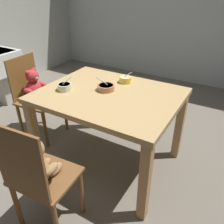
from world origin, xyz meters
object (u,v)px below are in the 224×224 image
Objects in this scene: teddy_chair_near_left at (35,91)px; sink_basin at (0,69)px; porridge_bowl_cream_near_left at (65,87)px; dining_table at (109,104)px; teddy_chair_near_front at (38,171)px; porridge_bowl_terracotta_center at (106,87)px; porridge_bowl_yellow_far_center at (125,79)px.

sink_basin is (-1.09, 0.36, -0.04)m from teddy_chair_near_left.
porridge_bowl_cream_near_left is 1.79m from sink_basin.
porridge_bowl_cream_near_left is (-0.37, -0.14, 0.14)m from dining_table.
teddy_chair_near_left is at bearing 178.59° from dining_table.
porridge_bowl_cream_near_left is (-0.34, 0.69, 0.25)m from teddy_chair_near_front.
teddy_chair_near_front is 2.36m from sink_basin.
porridge_bowl_cream_near_left is at bearing -17.41° from sink_basin.
sink_basin is at bearing 169.39° from dining_table.
porridge_bowl_cream_near_left reaches higher than dining_table.
sink_basin is at bearing 170.21° from porridge_bowl_terracotta_center.
sink_basin is at bearing 54.40° from teddy_chair_near_front.
porridge_bowl_terracotta_center reaches higher than porridge_bowl_yellow_far_center.
porridge_bowl_terracotta_center is at bearing 30.30° from porridge_bowl_cream_near_left.
teddy_chair_near_left is 0.98× the size of teddy_chair_near_front.
porridge_bowl_cream_near_left is (-0.38, -0.43, 0.00)m from porridge_bowl_yellow_far_center.
dining_table is 1.57× the size of sink_basin.
dining_table is at bearing -91.72° from porridge_bowl_yellow_far_center.
porridge_bowl_terracotta_center reaches higher than porridge_bowl_cream_near_left.
porridge_bowl_terracotta_center is 1.25× the size of porridge_bowl_cream_near_left.
teddy_chair_near_front reaches higher than porridge_bowl_cream_near_left.
porridge_bowl_cream_near_left is at bearing -149.70° from porridge_bowl_terracotta_center.
teddy_chair_near_front is (-0.03, -0.83, -0.11)m from dining_table.
dining_table and sink_basin have the same top height.
dining_table is 1.28× the size of teddy_chair_near_front.
sink_basin is (-2.02, 1.22, -0.04)m from teddy_chair_near_front.
teddy_chair_near_left is 7.72× the size of porridge_bowl_yellow_far_center.
teddy_chair_near_front is 6.01× the size of porridge_bowl_terracotta_center.
porridge_bowl_terracotta_center is 1.31× the size of porridge_bowl_yellow_far_center.
teddy_chair_near_left is 5.90× the size of porridge_bowl_terracotta_center.
teddy_chair_near_front is at bearing -31.06° from sink_basin.
teddy_chair_near_left is 1.20× the size of sink_basin.
porridge_bowl_yellow_far_center is at bearing 11.15° from teddy_chair_near_left.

